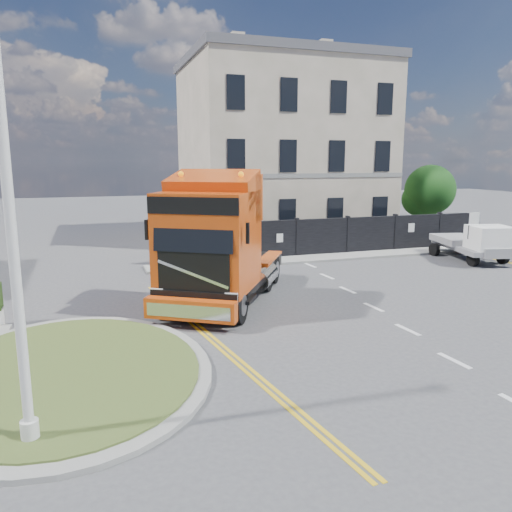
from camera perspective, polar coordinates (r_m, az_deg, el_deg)
name	(u,v)px	position (r m, az deg, el deg)	size (l,w,h in m)	color
ground	(291,312)	(17.02, 4.02, -6.41)	(120.00, 120.00, 0.00)	#424244
traffic_island	(67,372)	(13.01, -20.79, -12.29)	(6.80, 6.80, 0.17)	gray
hoarding_fence	(340,236)	(27.50, 9.56, 2.24)	(18.80, 0.25, 2.00)	black
georgian_building	(281,149)	(33.81, 2.90, 12.06)	(12.30, 10.30, 12.80)	beige
tree	(427,192)	(34.11, 18.98, 6.91)	(3.20, 3.20, 4.80)	#382619
pavement_far	(338,257)	(26.62, 9.35, -0.09)	(20.00, 1.60, 0.12)	gray
truck	(216,249)	(17.22, -4.61, 0.82)	(6.44, 7.99, 4.58)	black
flatbed_pickup	(481,242)	(27.25, 24.32, 1.42)	(2.84, 4.94, 1.92)	gray
lamppost_island	(10,214)	(9.14, -26.33, 4.35)	(0.25, 0.50, 8.03)	silver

